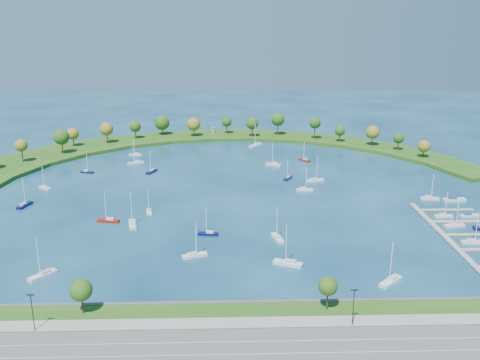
{
  "coord_description": "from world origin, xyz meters",
  "views": [
    {
      "loc": [
        -2.1,
        -233.1,
        76.58
      ],
      "look_at": [
        5.0,
        5.0,
        4.0
      ],
      "focal_mm": 39.91,
      "sensor_mm": 36.0,
      "label": 1
    }
  ],
  "objects_px": {
    "moored_boat_0": "(274,164)",
    "docked_boat_11": "(454,199)",
    "moored_boat_18": "(256,145)",
    "moored_boat_13": "(43,274)",
    "docked_boat_4": "(473,241)",
    "moored_boat_16": "(315,180)",
    "moored_boat_5": "(391,280)",
    "moored_boat_7": "(304,189)",
    "moored_boat_11": "(288,262)",
    "docked_boat_10": "(430,198)",
    "moored_boat_20": "(24,204)",
    "docked_boat_8": "(444,215)",
    "moored_boat_1": "(288,177)",
    "moored_boat_2": "(194,254)",
    "moored_boat_17": "(277,237)",
    "moored_boat_14": "(108,220)",
    "moored_boat_12": "(87,171)",
    "docked_boat_6": "(454,225)",
    "moored_boat_15": "(45,187)",
    "docked_boat_9": "(469,215)",
    "moored_boat_3": "(132,223)",
    "moored_boat_19": "(149,211)",
    "harbor_tower": "(213,130)",
    "moored_boat_4": "(208,233)",
    "moored_boat_8": "(305,159)",
    "dock_system": "(471,242)",
    "moored_boat_6": "(152,171)",
    "moored_boat_10": "(136,162)"
  },
  "relations": [
    {
      "from": "moored_boat_0",
      "to": "docked_boat_11",
      "type": "relative_size",
      "value": 1.28
    },
    {
      "from": "moored_boat_18",
      "to": "docked_boat_11",
      "type": "xyz_separation_m",
      "value": [
        80.36,
        -106.25,
        -0.26
      ]
    },
    {
      "from": "moored_boat_13",
      "to": "moored_boat_18",
      "type": "xyz_separation_m",
      "value": [
        75.96,
        172.82,
        0.05
      ]
    },
    {
      "from": "docked_boat_4",
      "to": "moored_boat_16",
      "type": "bearing_deg",
      "value": 122.69
    },
    {
      "from": "moored_boat_5",
      "to": "moored_boat_7",
      "type": "distance_m",
      "value": 91.16
    },
    {
      "from": "moored_boat_11",
      "to": "docked_boat_4",
      "type": "bearing_deg",
      "value": -143.78
    },
    {
      "from": "docked_boat_10",
      "to": "moored_boat_13",
      "type": "bearing_deg",
      "value": -146.13
    },
    {
      "from": "moored_boat_20",
      "to": "docked_boat_8",
      "type": "bearing_deg",
      "value": -80.22
    },
    {
      "from": "moored_boat_20",
      "to": "moored_boat_1",
      "type": "bearing_deg",
      "value": -56.81
    },
    {
      "from": "moored_boat_2",
      "to": "moored_boat_18",
      "type": "height_order",
      "value": "moored_boat_18"
    },
    {
      "from": "moored_boat_11",
      "to": "moored_boat_0",
      "type": "bearing_deg",
      "value": -69.53
    },
    {
      "from": "moored_boat_0",
      "to": "docked_boat_8",
      "type": "relative_size",
      "value": 1.2
    },
    {
      "from": "moored_boat_0",
      "to": "moored_boat_17",
      "type": "xyz_separation_m",
      "value": [
        -7.8,
        -100.56,
        -0.01
      ]
    },
    {
      "from": "moored_boat_0",
      "to": "moored_boat_14",
      "type": "bearing_deg",
      "value": 76.96
    },
    {
      "from": "moored_boat_0",
      "to": "moored_boat_5",
      "type": "height_order",
      "value": "moored_boat_5"
    },
    {
      "from": "moored_boat_12",
      "to": "moored_boat_20",
      "type": "relative_size",
      "value": 0.8
    },
    {
      "from": "docked_boat_6",
      "to": "moored_boat_1",
      "type": "bearing_deg",
      "value": 123.12
    },
    {
      "from": "moored_boat_11",
      "to": "moored_boat_15",
      "type": "xyz_separation_m",
      "value": [
        -104.36,
        83.66,
        -0.1
      ]
    },
    {
      "from": "docked_boat_9",
      "to": "moored_boat_15",
      "type": "bearing_deg",
      "value": 162.04
    },
    {
      "from": "moored_boat_2",
      "to": "moored_boat_3",
      "type": "height_order",
      "value": "moored_boat_3"
    },
    {
      "from": "moored_boat_14",
      "to": "docked_boat_4",
      "type": "bearing_deg",
      "value": -179.38
    },
    {
      "from": "moored_boat_19",
      "to": "docked_boat_8",
      "type": "distance_m",
      "value": 119.1
    },
    {
      "from": "docked_boat_10",
      "to": "moored_boat_7",
      "type": "bearing_deg",
      "value": 173.78
    },
    {
      "from": "docked_boat_6",
      "to": "docked_boat_11",
      "type": "bearing_deg",
      "value": 59.64
    },
    {
      "from": "moored_boat_1",
      "to": "moored_boat_7",
      "type": "bearing_deg",
      "value": 44.79
    },
    {
      "from": "moored_boat_2",
      "to": "moored_boat_17",
      "type": "xyz_separation_m",
      "value": [
        29.17,
        13.93,
        -0.0
      ]
    },
    {
      "from": "moored_boat_14",
      "to": "docked_boat_11",
      "type": "relative_size",
      "value": 1.29
    },
    {
      "from": "moored_boat_15",
      "to": "docked_boat_8",
      "type": "relative_size",
      "value": 1.0
    },
    {
      "from": "harbor_tower",
      "to": "moored_boat_4",
      "type": "relative_size",
      "value": 0.36
    },
    {
      "from": "moored_boat_14",
      "to": "docked_boat_9",
      "type": "xyz_separation_m",
      "value": [
        143.79,
        1.52,
        -0.35
      ]
    },
    {
      "from": "docked_boat_4",
      "to": "docked_boat_11",
      "type": "xyz_separation_m",
      "value": [
        12.34,
        45.39,
        -0.17
      ]
    },
    {
      "from": "moored_boat_8",
      "to": "moored_boat_13",
      "type": "distance_m",
      "value": 169.71
    },
    {
      "from": "moored_boat_16",
      "to": "moored_boat_19",
      "type": "height_order",
      "value": "moored_boat_16"
    },
    {
      "from": "moored_boat_3",
      "to": "moored_boat_17",
      "type": "height_order",
      "value": "moored_boat_3"
    },
    {
      "from": "moored_boat_17",
      "to": "moored_boat_1",
      "type": "bearing_deg",
      "value": -23.2
    },
    {
      "from": "dock_system",
      "to": "moored_boat_14",
      "type": "bearing_deg",
      "value": 169.71
    },
    {
      "from": "docked_boat_9",
      "to": "moored_boat_2",
      "type": "bearing_deg",
      "value": -167.3
    },
    {
      "from": "docked_boat_6",
      "to": "docked_boat_10",
      "type": "relative_size",
      "value": 0.97
    },
    {
      "from": "harbor_tower",
      "to": "moored_boat_15",
      "type": "height_order",
      "value": "moored_boat_15"
    },
    {
      "from": "moored_boat_3",
      "to": "moored_boat_6",
      "type": "height_order",
      "value": "moored_boat_3"
    },
    {
      "from": "moored_boat_11",
      "to": "docked_boat_4",
      "type": "height_order",
      "value": "moored_boat_11"
    },
    {
      "from": "moored_boat_10",
      "to": "docked_boat_9",
      "type": "xyz_separation_m",
      "value": [
        146.75,
        -85.58,
        -0.36
      ]
    },
    {
      "from": "moored_boat_3",
      "to": "docked_boat_9",
      "type": "height_order",
      "value": "moored_boat_3"
    },
    {
      "from": "dock_system",
      "to": "moored_boat_17",
      "type": "height_order",
      "value": "moored_boat_17"
    },
    {
      "from": "moored_boat_17",
      "to": "docked_boat_6",
      "type": "height_order",
      "value": "moored_boat_17"
    },
    {
      "from": "moored_boat_2",
      "to": "moored_boat_6",
      "type": "xyz_separation_m",
      "value": [
        -27.44,
        102.55,
        -0.01
      ]
    },
    {
      "from": "docked_boat_8",
      "to": "moored_boat_3",
      "type": "bearing_deg",
      "value": -178.21
    },
    {
      "from": "harbor_tower",
      "to": "docked_boat_10",
      "type": "bearing_deg",
      "value": -54.19
    },
    {
      "from": "moored_boat_2",
      "to": "moored_boat_4",
      "type": "distance_m",
      "value": 19.21
    },
    {
      "from": "docked_boat_8",
      "to": "moored_boat_0",
      "type": "bearing_deg",
      "value": 126.47
    }
  ]
}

